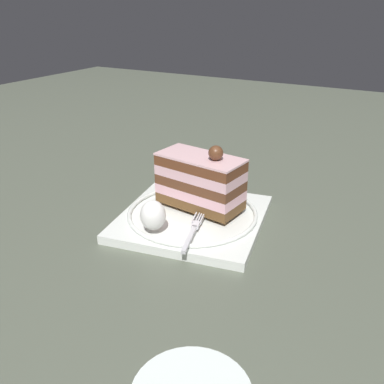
{
  "coord_description": "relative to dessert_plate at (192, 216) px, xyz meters",
  "views": [
    {
      "loc": [
        -0.46,
        -0.27,
        0.3
      ],
      "look_at": [
        0.02,
        0.0,
        0.05
      ],
      "focal_mm": 39.35,
      "sensor_mm": 36.0,
      "label": 1
    }
  ],
  "objects": [
    {
      "name": "fork",
      "position": [
        -0.05,
        -0.03,
        0.01
      ],
      "size": [
        0.11,
        0.04,
        0.0
      ],
      "color": "silver",
      "rests_on": "dessert_plate"
    },
    {
      "name": "dessert_plate",
      "position": [
        0.0,
        0.0,
        0.0
      ],
      "size": [
        0.23,
        0.23,
        0.02
      ],
      "color": "white",
      "rests_on": "ground_plane"
    },
    {
      "name": "whipped_cream_dollop",
      "position": [
        -0.07,
        0.02,
        0.03
      ],
      "size": [
        0.03,
        0.03,
        0.04
      ],
      "primitive_type": "ellipsoid",
      "color": "white",
      "rests_on": "dessert_plate"
    },
    {
      "name": "ground_plane",
      "position": [
        -0.02,
        -0.0,
        -0.01
      ],
      "size": [
        2.4,
        2.4,
        0.0
      ],
      "primitive_type": "plane",
      "color": "#515748"
    },
    {
      "name": "cake_slice",
      "position": [
        0.02,
        0.0,
        0.05
      ],
      "size": [
        0.08,
        0.13,
        0.1
      ],
      "color": "brown",
      "rests_on": "dessert_plate"
    }
  ]
}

